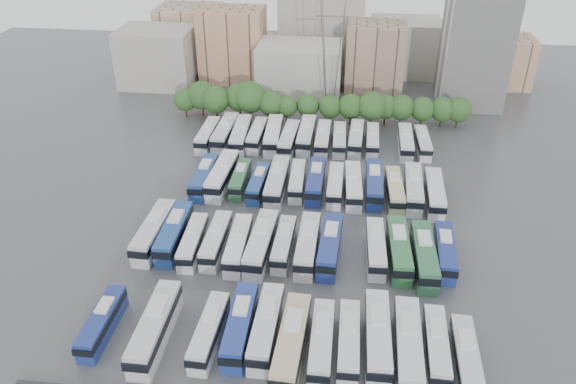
# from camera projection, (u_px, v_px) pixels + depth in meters

# --- Properties ---
(ground) EXTENTS (220.00, 220.00, 0.00)m
(ground) POSITION_uv_depth(u_px,v_px,m) (299.00, 231.00, 87.30)
(ground) COLOR #424447
(ground) RESTS_ON ground
(tree_line) EXTENTS (64.57, 7.85, 8.81)m
(tree_line) POSITION_uv_depth(u_px,v_px,m) (308.00, 103.00, 121.17)
(tree_line) COLOR black
(tree_line) RESTS_ON ground
(city_buildings) EXTENTS (102.00, 35.00, 20.00)m
(city_buildings) POSITION_uv_depth(u_px,v_px,m) (299.00, 47.00, 145.28)
(city_buildings) COLOR #9E998E
(city_buildings) RESTS_ON ground
(apartment_tower) EXTENTS (14.00, 14.00, 26.00)m
(apartment_tower) POSITION_uv_depth(u_px,v_px,m) (475.00, 48.00, 126.66)
(apartment_tower) COLOR silver
(apartment_tower) RESTS_ON ground
(electricity_pylon) EXTENTS (9.00, 6.91, 33.83)m
(electricity_pylon) POSITION_uv_depth(u_px,v_px,m) (333.00, 28.00, 120.16)
(electricity_pylon) COLOR slate
(electricity_pylon) RESTS_ON ground
(bus_r0_s0) EXTENTS (2.40, 10.84, 3.40)m
(bus_r0_s0) POSITION_uv_depth(u_px,v_px,m) (102.00, 322.00, 67.90)
(bus_r0_s0) COLOR navy
(bus_r0_s0) RESTS_ON ground
(bus_r0_s2) EXTENTS (2.99, 13.52, 4.24)m
(bus_r0_s2) POSITION_uv_depth(u_px,v_px,m) (155.00, 327.00, 66.62)
(bus_r0_s2) COLOR silver
(bus_r0_s2) RESTS_ON ground
(bus_r0_s4) EXTENTS (2.85, 11.34, 3.53)m
(bus_r0_s4) POSITION_uv_depth(u_px,v_px,m) (209.00, 331.00, 66.50)
(bus_r0_s4) COLOR silver
(bus_r0_s4) RESTS_ON ground
(bus_r0_s5) EXTENTS (2.89, 12.45, 3.90)m
(bus_r0_s5) POSITION_uv_depth(u_px,v_px,m) (240.00, 326.00, 67.07)
(bus_r0_s5) COLOR navy
(bus_r0_s5) RESTS_ON ground
(bus_r0_s6) EXTENTS (2.92, 12.62, 3.95)m
(bus_r0_s6) POSITION_uv_depth(u_px,v_px,m) (266.00, 327.00, 66.86)
(bus_r0_s6) COLOR silver
(bus_r0_s6) RESTS_ON ground
(bus_r0_s7) EXTENTS (3.53, 13.66, 4.25)m
(bus_r0_s7) POSITION_uv_depth(u_px,v_px,m) (291.00, 343.00, 64.49)
(bus_r0_s7) COLOR #C9B58A
(bus_r0_s7) RESTS_ON ground
(bus_r0_s8) EXTENTS (2.60, 11.78, 3.69)m
(bus_r0_s8) POSITION_uv_depth(u_px,v_px,m) (322.00, 342.00, 64.93)
(bus_r0_s8) COLOR silver
(bus_r0_s8) RESTS_ON ground
(bus_r0_s9) EXTENTS (2.51, 11.35, 3.56)m
(bus_r0_s9) POSITION_uv_depth(u_px,v_px,m) (349.00, 341.00, 65.16)
(bus_r0_s9) COLOR silver
(bus_r0_s9) RESTS_ON ground
(bus_r0_s10) EXTENTS (2.99, 13.11, 4.10)m
(bus_r0_s10) POSITION_uv_depth(u_px,v_px,m) (378.00, 336.00, 65.41)
(bus_r0_s10) COLOR silver
(bus_r0_s10) RESTS_ON ground
(bus_r0_s11) EXTENTS (3.17, 13.39, 4.18)m
(bus_r0_s11) POSITION_uv_depth(u_px,v_px,m) (408.00, 346.00, 64.10)
(bus_r0_s11) COLOR silver
(bus_r0_s11) RESTS_ON ground
(bus_r0_s12) EXTENTS (2.78, 11.37, 3.55)m
(bus_r0_s12) POSITION_uv_depth(u_px,v_px,m) (436.00, 346.00, 64.43)
(bus_r0_s12) COLOR silver
(bus_r0_s12) RESTS_ON ground
(bus_r0_s13) EXTENTS (2.74, 11.52, 3.60)m
(bus_r0_s13) POSITION_uv_depth(u_px,v_px,m) (466.00, 359.00, 62.81)
(bus_r0_s13) COLOR silver
(bus_r0_s13) RESTS_ON ground
(bus_r1_s0) EXTENTS (3.17, 13.41, 4.19)m
(bus_r1_s0) POSITION_uv_depth(u_px,v_px,m) (154.00, 231.00, 83.78)
(bus_r1_s0) COLOR silver
(bus_r1_s0) RESTS_ON ground
(bus_r1_s1) EXTENTS (3.07, 13.03, 4.07)m
(bus_r1_s1) POSITION_uv_depth(u_px,v_px,m) (174.00, 232.00, 83.60)
(bus_r1_s1) COLOR navy
(bus_r1_s1) RESTS_ON ground
(bus_r1_s2) EXTENTS (2.91, 11.44, 3.56)m
(bus_r1_s2) POSITION_uv_depth(u_px,v_px,m) (193.00, 241.00, 82.06)
(bus_r1_s2) COLOR silver
(bus_r1_s2) RESTS_ON ground
(bus_r1_s3) EXTENTS (2.62, 11.74, 3.68)m
(bus_r1_s3) POSITION_uv_depth(u_px,v_px,m) (216.00, 240.00, 82.27)
(bus_r1_s3) COLOR silver
(bus_r1_s3) RESTS_ON ground
(bus_r1_s4) EXTENTS (2.90, 12.09, 3.78)m
(bus_r1_s4) POSITION_uv_depth(u_px,v_px,m) (238.00, 245.00, 81.22)
(bus_r1_s4) COLOR white
(bus_r1_s4) RESTS_ON ground
(bus_r1_s5) EXTENTS (3.48, 13.53, 4.21)m
(bus_r1_s5) POSITION_uv_depth(u_px,v_px,m) (261.00, 243.00, 81.13)
(bus_r1_s5) COLOR silver
(bus_r1_s5) RESTS_ON ground
(bus_r1_s6) EXTENTS (2.65, 11.19, 3.50)m
(bus_r1_s6) POSITION_uv_depth(u_px,v_px,m) (284.00, 244.00, 81.64)
(bus_r1_s6) COLOR silver
(bus_r1_s6) RESTS_ON ground
(bus_r1_s7) EXTENTS (2.98, 12.87, 4.03)m
(bus_r1_s7) POSITION_uv_depth(u_px,v_px,m) (308.00, 245.00, 81.01)
(bus_r1_s7) COLOR silver
(bus_r1_s7) RESTS_ON ground
(bus_r1_s8) EXTENTS (3.42, 12.95, 4.03)m
(bus_r1_s8) POSITION_uv_depth(u_px,v_px,m) (330.00, 245.00, 80.84)
(bus_r1_s8) COLOR navy
(bus_r1_s8) RESTS_ON ground
(bus_r1_s10) EXTENTS (2.89, 11.81, 3.68)m
(bus_r1_s10) POSITION_uv_depth(u_px,v_px,m) (376.00, 248.00, 80.65)
(bus_r1_s10) COLOR silver
(bus_r1_s10) RESTS_ON ground
(bus_r1_s11) EXTENTS (3.27, 13.01, 4.05)m
(bus_r1_s11) POSITION_uv_depth(u_px,v_px,m) (399.00, 249.00, 80.06)
(bus_r1_s11) COLOR #2F6E3E
(bus_r1_s11) RESTS_ON ground
(bus_r1_s12) EXTENTS (3.06, 13.21, 4.13)m
(bus_r1_s12) POSITION_uv_depth(u_px,v_px,m) (424.00, 255.00, 78.73)
(bus_r1_s12) COLOR #2C663F
(bus_r1_s12) RESTS_ON ground
(bus_r1_s13) EXTENTS (3.05, 11.76, 3.66)m
(bus_r1_s13) POSITION_uv_depth(u_px,v_px,m) (445.00, 251.00, 79.90)
(bus_r1_s13) COLOR navy
(bus_r1_s13) RESTS_ON ground
(bus_r2_s1) EXTENTS (2.75, 12.42, 3.89)m
(bus_r2_s1) POSITION_uv_depth(u_px,v_px,m) (204.00, 177.00, 98.33)
(bus_r2_s1) COLOR navy
(bus_r2_s1) RESTS_ON ground
(bus_r2_s2) EXTENTS (3.57, 13.81, 4.30)m
(bus_r2_s2) POSITION_uv_depth(u_px,v_px,m) (222.00, 175.00, 98.52)
(bus_r2_s2) COLOR silver
(bus_r2_s2) RESTS_ON ground
(bus_r2_s3) EXTENTS (2.47, 10.82, 3.39)m
(bus_r2_s3) POSITION_uv_depth(u_px,v_px,m) (240.00, 179.00, 98.28)
(bus_r2_s3) COLOR #2A633A
(bus_r2_s3) RESTS_ON ground
(bus_r2_s4) EXTENTS (2.77, 10.92, 3.40)m
(bus_r2_s4) POSITION_uv_depth(u_px,v_px,m) (259.00, 183.00, 97.02)
(bus_r2_s4) COLOR navy
(bus_r2_s4) RESTS_ON ground
(bus_r2_s5) EXTENTS (2.97, 13.56, 4.25)m
(bus_r2_s5) POSITION_uv_depth(u_px,v_px,m) (277.00, 182.00, 96.51)
(bus_r2_s5) COLOR silver
(bus_r2_s5) RESTS_ON ground
(bus_r2_s6) EXTENTS (2.82, 11.23, 3.50)m
(bus_r2_s6) POSITION_uv_depth(u_px,v_px,m) (297.00, 180.00, 97.61)
(bus_r2_s6) COLOR silver
(bus_r2_s6) RESTS_ON ground
(bus_r2_s7) EXTENTS (2.79, 12.56, 3.94)m
(bus_r2_s7) POSITION_uv_depth(u_px,v_px,m) (316.00, 181.00, 97.10)
(bus_r2_s7) COLOR navy
(bus_r2_s7) RESTS_ON ground
(bus_r2_s8) EXTENTS (2.60, 11.64, 3.65)m
(bus_r2_s8) POSITION_uv_depth(u_px,v_px,m) (335.00, 185.00, 96.20)
(bus_r2_s8) COLOR silver
(bus_r2_s8) RESTS_ON ground
(bus_r2_s9) EXTENTS (3.28, 12.58, 3.91)m
(bus_r2_s9) POSITION_uv_depth(u_px,v_px,m) (353.00, 185.00, 95.75)
(bus_r2_s9) COLOR silver
(bus_r2_s9) RESTS_ON ground
(bus_r2_s10) EXTENTS (2.82, 12.84, 4.03)m
(bus_r2_s10) POSITION_uv_depth(u_px,v_px,m) (374.00, 184.00, 96.14)
(bus_r2_s10) COLOR navy
(bus_r2_s10) RESTS_ON ground
(bus_r2_s11) EXTENTS (3.04, 11.95, 3.72)m
(bus_r2_s11) POSITION_uv_depth(u_px,v_px,m) (395.00, 190.00, 94.67)
(bus_r2_s11) COLOR #C8BE8A
(bus_r2_s11) RESTS_ON ground
(bus_r2_s12) EXTENTS (3.34, 13.18, 4.11)m
(bus_r2_s12) POSITION_uv_depth(u_px,v_px,m) (413.00, 188.00, 94.76)
(bus_r2_s12) COLOR silver
(bus_r2_s12) RESTS_ON ground
(bus_r2_s13) EXTENTS (3.14, 12.76, 3.98)m
(bus_r2_s13) POSITION_uv_depth(u_px,v_px,m) (435.00, 193.00, 93.52)
(bus_r2_s13) COLOR silver
(bus_r2_s13) RESTS_ON ground
(bus_r3_s0) EXTENTS (2.76, 12.21, 3.82)m
(bus_r3_s0) POSITION_uv_depth(u_px,v_px,m) (208.00, 135.00, 113.31)
(bus_r3_s0) COLOR silver
(bus_r3_s0) RESTS_ON ground
(bus_r3_s1) EXTENTS (3.23, 13.70, 4.28)m
(bus_r3_s1) POSITION_uv_depth(u_px,v_px,m) (225.00, 133.00, 113.67)
(bus_r3_s1) COLOR silver
(bus_r3_s1) RESTS_ON ground
(bus_r3_s2) EXTENTS (3.58, 13.58, 4.22)m
(bus_r3_s2) POSITION_uv_depth(u_px,v_px,m) (241.00, 135.00, 112.82)
(bus_r3_s2) COLOR silver
(bus_r3_s2) RESTS_ON ground
(bus_r3_s3) EXTENTS (2.81, 12.02, 3.76)m
(bus_r3_s3) POSITION_uv_depth(u_px,v_px,m) (257.00, 135.00, 113.39)
(bus_r3_s3) COLOR silver
(bus_r3_s3) RESTS_ON ground
(bus_r3_s4) EXTENTS (3.61, 13.69, 4.26)m
(bus_r3_s4) POSITION_uv_depth(u_px,v_px,m) (273.00, 135.00, 112.78)
(bus_r3_s4) COLOR silver
(bus_r3_s4) RESTS_ON ground
(bus_r3_s5) EXTENTS (3.31, 12.81, 3.99)m
(bus_r3_s5) POSITION_uv_depth(u_px,v_px,m) (289.00, 139.00, 111.39)
(bus_r3_s5) COLOR silver
(bus_r3_s5) RESTS_ON ground
(bus_r3_s6) EXTENTS (3.09, 13.36, 4.18)m
(bus_r3_s6) POSITION_uv_depth(u_px,v_px,m) (306.00, 135.00, 112.90)
(bus_r3_s6) COLOR silver
(bus_r3_s6) RESTS_ON ground
(bus_r3_s7) EXTENTS (2.75, 12.33, 3.86)m
(bus_r3_s7) POSITION_uv_depth(u_px,v_px,m) (323.00, 138.00, 111.77)
(bus_r3_s7) COLOR silver
(bus_r3_s7) RESTS_ON ground
(bus_r3_s8) EXTENTS (2.78, 11.56, 3.61)m
(bus_r3_s8) POSITION_uv_depth(u_px,v_px,m) (339.00, 139.00, 111.76)
(bus_r3_s8) COLOR silver
(bus_r3_s8) RESTS_ON ground
(bus_r3_s9) EXTENTS (3.14, 12.31, 3.83)m
(bus_r3_s9) POSITION_uv_depth(u_px,v_px,m) (356.00, 138.00, 112.04)
(bus_r3_s9) COLOR silver
(bus_r3_s9) RESTS_ON ground
(bus_r3_s10) EXTENTS (2.62, 11.23, 3.51)m
(bus_r3_s10) POSITION_uv_depth(u_px,v_px,m) (372.00, 140.00, 111.66)
(bus_r3_s10) COLOR silver
(bus_r3_s10) RESTS_ON ground
(bus_r3_s12) EXTENTS (2.74, 12.12, 3.79)m
(bus_r3_s12) POSITION_uv_depth(u_px,v_px,m) (406.00, 142.00, 110.56)
(bus_r3_s12) COLOR silver
(bus_r3_s12) RESTS_ON ground
(bus_r3_s13) EXTENTS (2.82, 11.27, 3.51)m
(bus_r3_s13) POSITION_uv_depth(u_px,v_px,m) (423.00, 143.00, 110.58)
(bus_r3_s13) COLOR silver
(bus_r3_s13) RESTS_ON ground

